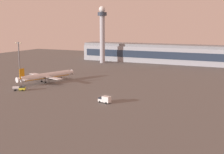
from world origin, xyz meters
TOP-DOWN VIEW (x-y plane):
  - ground_plane at (0.00, 0.00)m, footprint 416.00×416.00m
  - terminal_building at (-0.62, 133.66)m, footprint 166.95×22.40m
  - control_tower at (-57.45, 109.46)m, footprint 8.00×8.00m
  - airplane_taxiway_distant at (-46.87, 14.94)m, footprint 29.20×37.11m
  - catering_truck at (5.76, -12.65)m, footprint 6.00×3.42m
  - fuel_truck at (-45.22, -9.40)m, footprint 6.55×4.81m
  - apron_light_west at (-70.44, 19.11)m, footprint 4.80×0.90m

SIDE VIEW (x-z plane):
  - ground_plane at x=0.00m, z-range 0.00..0.00m
  - fuel_truck at x=-45.22m, z-range 0.19..2.54m
  - catering_truck at x=5.76m, z-range 0.05..3.10m
  - airplane_taxiway_distant at x=-46.87m, z-range -1.20..8.61m
  - terminal_building at x=-0.62m, z-range -0.11..16.29m
  - apron_light_west at x=-70.44m, z-range 1.80..24.72m
  - control_tower at x=-57.45m, z-range 3.41..52.75m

